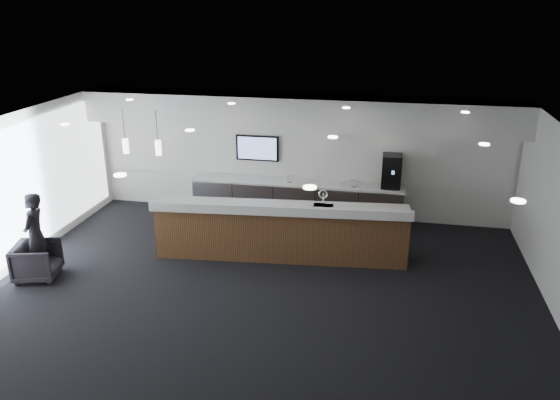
% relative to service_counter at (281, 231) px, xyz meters
% --- Properties ---
extents(ground, '(10.00, 10.00, 0.00)m').
position_rel_service_counter_xyz_m(ground, '(-0.05, -1.54, -0.58)').
color(ground, black).
rests_on(ground, ground).
extents(ceiling, '(10.00, 8.00, 0.02)m').
position_rel_service_counter_xyz_m(ceiling, '(-0.05, -1.54, 2.42)').
color(ceiling, black).
rests_on(ceiling, back_wall).
extents(back_wall, '(10.00, 0.02, 3.00)m').
position_rel_service_counter_xyz_m(back_wall, '(-0.05, 2.46, 0.92)').
color(back_wall, silver).
rests_on(back_wall, ground).
extents(left_wall, '(0.02, 8.00, 3.00)m').
position_rel_service_counter_xyz_m(left_wall, '(-5.05, -1.54, 0.92)').
color(left_wall, silver).
rests_on(left_wall, ground).
extents(soffit_bulkhead, '(10.00, 0.90, 0.70)m').
position_rel_service_counter_xyz_m(soffit_bulkhead, '(-0.05, 2.01, 2.07)').
color(soffit_bulkhead, silver).
rests_on(soffit_bulkhead, back_wall).
extents(alcove_panel, '(9.80, 0.06, 1.40)m').
position_rel_service_counter_xyz_m(alcove_panel, '(-0.05, 2.43, 1.02)').
color(alcove_panel, silver).
rests_on(alcove_panel, back_wall).
extents(window_blinds_wall, '(0.04, 7.36, 2.55)m').
position_rel_service_counter_xyz_m(window_blinds_wall, '(-5.01, -1.54, 0.92)').
color(window_blinds_wall, '#A7B9C9').
rests_on(window_blinds_wall, left_wall).
extents(back_credenza, '(5.06, 0.66, 0.95)m').
position_rel_service_counter_xyz_m(back_credenza, '(-0.05, 2.10, -0.10)').
color(back_credenza, gray).
rests_on(back_credenza, ground).
extents(wall_tv, '(1.05, 0.08, 0.62)m').
position_rel_service_counter_xyz_m(wall_tv, '(-1.05, 2.36, 1.07)').
color(wall_tv, black).
rests_on(wall_tv, back_wall).
extents(pendant_left, '(0.12, 0.12, 0.30)m').
position_rel_service_counter_xyz_m(pendant_left, '(-2.45, -0.74, 1.67)').
color(pendant_left, '#FFEEC6').
rests_on(pendant_left, ceiling).
extents(pendant_right, '(0.12, 0.12, 0.30)m').
position_rel_service_counter_xyz_m(pendant_right, '(-3.15, -0.74, 1.67)').
color(pendant_right, '#FFEEC6').
rests_on(pendant_right, ceiling).
extents(ceiling_can_lights, '(7.00, 5.00, 0.02)m').
position_rel_service_counter_xyz_m(ceiling_can_lights, '(-0.05, -1.54, 2.39)').
color(ceiling_can_lights, white).
rests_on(ceiling_can_lights, ceiling).
extents(service_counter, '(5.23, 1.32, 1.49)m').
position_rel_service_counter_xyz_m(service_counter, '(0.00, 0.00, 0.00)').
color(service_counter, '#4C2719').
rests_on(service_counter, ground).
extents(coffee_machine, '(0.44, 0.57, 0.76)m').
position_rel_service_counter_xyz_m(coffee_machine, '(2.15, 2.16, 0.75)').
color(coffee_machine, black).
rests_on(coffee_machine, back_credenza).
extents(info_sign_left, '(0.14, 0.05, 0.20)m').
position_rel_service_counter_xyz_m(info_sign_left, '(-0.20, 2.00, 0.47)').
color(info_sign_left, white).
rests_on(info_sign_left, back_credenza).
extents(info_sign_right, '(0.16, 0.07, 0.21)m').
position_rel_service_counter_xyz_m(info_sign_right, '(1.31, 1.97, 0.48)').
color(info_sign_right, white).
rests_on(info_sign_right, back_credenza).
extents(armchair, '(0.95, 0.93, 0.71)m').
position_rel_service_counter_xyz_m(armchair, '(-4.37, -1.81, -0.22)').
color(armchair, black).
rests_on(armchair, ground).
extents(lounge_guest, '(0.49, 0.66, 1.65)m').
position_rel_service_counter_xyz_m(lounge_guest, '(-4.42, -1.66, 0.25)').
color(lounge_guest, black).
rests_on(lounge_guest, ground).
extents(cup_0, '(0.09, 0.09, 0.09)m').
position_rel_service_counter_xyz_m(cup_0, '(1.45, 2.01, 0.42)').
color(cup_0, white).
rests_on(cup_0, back_credenza).
extents(cup_1, '(0.13, 0.13, 0.09)m').
position_rel_service_counter_xyz_m(cup_1, '(1.31, 2.01, 0.42)').
color(cup_1, white).
rests_on(cup_1, back_credenza).
extents(cup_2, '(0.12, 0.12, 0.09)m').
position_rel_service_counter_xyz_m(cup_2, '(1.17, 2.01, 0.42)').
color(cup_2, white).
rests_on(cup_2, back_credenza).
extents(cup_3, '(0.12, 0.12, 0.09)m').
position_rel_service_counter_xyz_m(cup_3, '(1.03, 2.01, 0.42)').
color(cup_3, white).
rests_on(cup_3, back_credenza).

